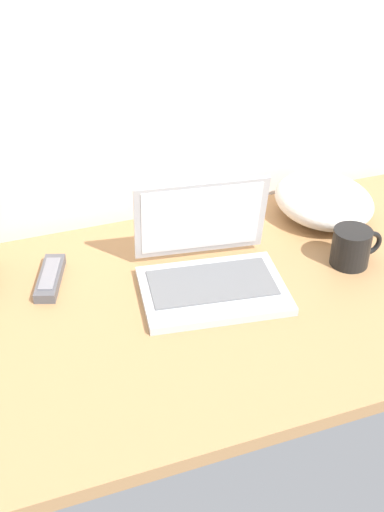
% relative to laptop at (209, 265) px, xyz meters
% --- Properties ---
extents(desk, '(1.60, 0.76, 0.03)m').
position_rel_laptop_xyz_m(desk, '(-0.11, -0.06, -0.06)').
color(desk, '#A87A4C').
rests_on(desk, ground).
extents(laptop, '(0.34, 0.30, 0.22)m').
position_rel_laptop_xyz_m(laptop, '(0.00, 0.00, 0.00)').
color(laptop, '#B2B5BA').
rests_on(laptop, desk).
extents(coffee_mug, '(0.13, 0.09, 0.09)m').
position_rel_laptop_xyz_m(coffee_mug, '(0.34, -0.04, -0.00)').
color(coffee_mug, black).
rests_on(coffee_mug, desk).
extents(remote_control_far, '(0.09, 0.17, 0.02)m').
position_rel_laptop_xyz_m(remote_control_far, '(-0.33, 0.12, -0.03)').
color(remote_control_far, '#4C4C51').
rests_on(remote_control_far, desk).
extents(cushion, '(0.28, 0.31, 0.11)m').
position_rel_laptop_xyz_m(cushion, '(0.38, 0.16, 0.01)').
color(cushion, silver).
rests_on(cushion, desk).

